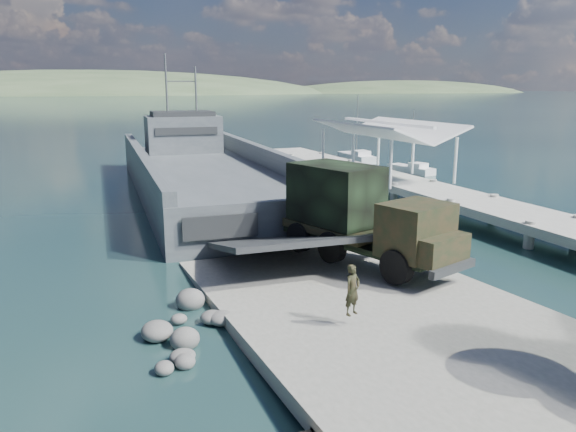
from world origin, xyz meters
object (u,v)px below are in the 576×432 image
object	(u,v)px
pier	(392,172)
military_truck	(360,215)
sailboat_near	(412,169)
landing_craft	(207,181)
soldier	(352,302)
sailboat_far	(357,158)

from	to	relation	value
pier	military_truck	xyz separation A→B (m)	(-10.98, -14.53, 0.86)
military_truck	sailboat_near	xyz separation A→B (m)	(18.38, 22.62, -2.15)
pier	sailboat_near	xyz separation A→B (m)	(7.40, 8.09, -1.29)
sailboat_near	landing_craft	bearing A→B (deg)	176.19
pier	sailboat_near	bearing A→B (deg)	47.58
pier	landing_craft	xyz separation A→B (m)	(-12.53, 5.50, -0.66)
pier	sailboat_near	world-z (taller)	sailboat_near
soldier	sailboat_near	world-z (taller)	sailboat_near
military_truck	sailboat_near	distance (m)	29.22
landing_craft	sailboat_near	bearing A→B (deg)	11.27
soldier	sailboat_far	size ratio (longest dim) A/B	0.23
soldier	sailboat_far	xyz separation A→B (m)	(21.42, 37.81, -0.93)
pier	landing_craft	distance (m)	13.70
landing_craft	soldier	distance (m)	26.09
landing_craft	sailboat_far	size ratio (longest dim) A/B	5.51
military_truck	sailboat_near	bearing A→B (deg)	33.62
soldier	pier	bearing A→B (deg)	33.94
sailboat_near	sailboat_far	world-z (taller)	sailboat_far
pier	soldier	distance (m)	25.18
landing_craft	sailboat_near	xyz separation A→B (m)	(19.92, 2.60, -0.63)
landing_craft	soldier	world-z (taller)	landing_craft
soldier	sailboat_near	bearing A→B (deg)	31.84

